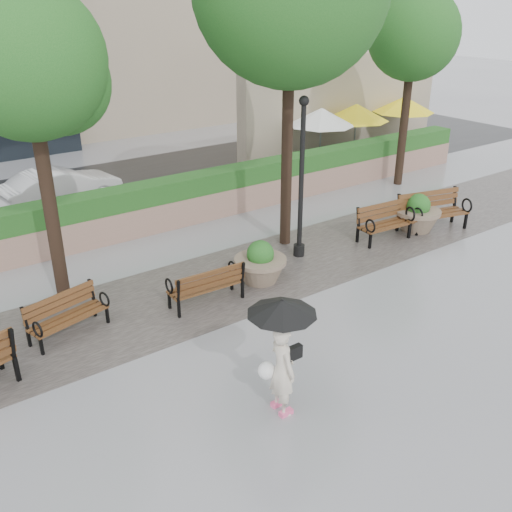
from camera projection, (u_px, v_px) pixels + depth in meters
ground at (339, 329)px, 11.32m from camera, size 100.00×100.00×0.00m
cobble_strip at (252, 274)px, 13.53m from camera, size 28.00×3.20×0.01m
hedge_wall at (171, 203)px, 16.21m from camera, size 24.00×0.80×1.35m
cafe_wall at (344, 106)px, 22.91m from camera, size 10.00×0.60×4.00m
cafe_hedge at (372, 157)px, 21.67m from camera, size 8.00×0.50×0.90m
asphalt_street at (117, 190)px, 19.44m from camera, size 40.00×7.00×0.00m
bench_1 at (69, 323)px, 11.04m from camera, size 1.64×0.98×0.83m
bench_2 at (207, 293)px, 12.16m from camera, size 1.65×0.71×0.87m
bench_3 at (388, 229)px, 15.40m from camera, size 1.85×0.85×0.96m
bench_4 at (432, 219)px, 15.98m from camera, size 2.12×1.25×1.07m
planter_left at (260, 266)px, 13.05m from camera, size 1.20×1.20×1.01m
planter_right at (417, 216)px, 15.91m from camera, size 1.28×1.28×1.07m
lamppost at (301, 190)px, 13.79m from camera, size 0.28×0.28×3.98m
tree_0 at (35, 68)px, 10.44m from camera, size 3.06×2.89×6.41m
tree_2 at (414, 38)px, 18.22m from camera, size 3.08×2.92×6.39m
patio_umb_white at (321, 117)px, 20.83m from camera, size 2.50×2.50×2.30m
patio_umb_yellow_a at (356, 113)px, 21.62m from camera, size 2.50×2.50×2.30m
patio_umb_yellow_b at (404, 105)px, 23.16m from camera, size 2.50×2.50×2.30m
car_right at (61, 188)px, 17.61m from camera, size 3.89×1.77×1.24m
pedestrian at (282, 346)px, 8.64m from camera, size 1.07×1.07×1.97m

